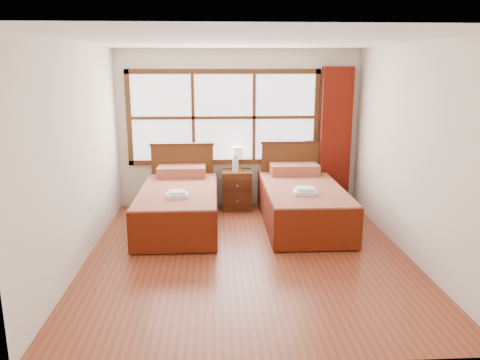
{
  "coord_description": "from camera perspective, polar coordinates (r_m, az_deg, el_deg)",
  "views": [
    {
      "loc": [
        -0.4,
        -5.51,
        2.31
      ],
      "look_at": [
        -0.06,
        0.7,
        0.8
      ],
      "focal_mm": 35.0,
      "sensor_mm": 36.0,
      "label": 1
    }
  ],
  "objects": [
    {
      "name": "wall_right",
      "position": [
        6.09,
        20.18,
        3.23
      ],
      "size": [
        0.0,
        4.5,
        4.5
      ],
      "primitive_type": "plane",
      "rotation": [
        1.57,
        0.0,
        -1.57
      ],
      "color": "silver",
      "rests_on": "floor"
    },
    {
      "name": "curtain",
      "position": [
        7.96,
        11.53,
        5.1
      ],
      "size": [
        0.5,
        0.16,
        2.3
      ],
      "primitive_type": "cube",
      "color": "#601409",
      "rests_on": "wall_back"
    },
    {
      "name": "floor",
      "position": [
        5.98,
        0.97,
        -9.09
      ],
      "size": [
        4.5,
        4.5,
        0.0
      ],
      "primitive_type": "plane",
      "color": "brown",
      "rests_on": "ground"
    },
    {
      "name": "bottle_far",
      "position": [
        7.56,
        -0.53,
        1.88
      ],
      "size": [
        0.07,
        0.07,
        0.27
      ],
      "color": "silver",
      "rests_on": "nightstand"
    },
    {
      "name": "towels_right",
      "position": [
        6.55,
        7.96,
        -1.34
      ],
      "size": [
        0.33,
        0.29,
        0.09
      ],
      "rotation": [
        0.0,
        0.0,
        -0.07
      ],
      "color": "white",
      "rests_on": "bed_right"
    },
    {
      "name": "bed_right",
      "position": [
        7.1,
        7.53,
        -2.61
      ],
      "size": [
        1.14,
        2.21,
        1.11
      ],
      "color": "#3D1C0C",
      "rests_on": "floor"
    },
    {
      "name": "nightstand",
      "position": [
        7.77,
        -0.4,
        -1.2
      ],
      "size": [
        0.49,
        0.48,
        0.65
      ],
      "color": "#4A2710",
      "rests_on": "floor"
    },
    {
      "name": "window",
      "position": [
        7.76,
        -2.0,
        7.61
      ],
      "size": [
        3.16,
        0.06,
        1.56
      ],
      "color": "white",
      "rests_on": "wall_back"
    },
    {
      "name": "lamp",
      "position": [
        7.74,
        -0.25,
        3.27
      ],
      "size": [
        0.2,
        0.2,
        0.38
      ],
      "color": "#BD8F3C",
      "rests_on": "nightstand"
    },
    {
      "name": "bottle_near",
      "position": [
        7.57,
        -0.7,
        1.8
      ],
      "size": [
        0.07,
        0.07,
        0.25
      ],
      "color": "silver",
      "rests_on": "nightstand"
    },
    {
      "name": "wall_left",
      "position": [
        5.82,
        -19.04,
        2.88
      ],
      "size": [
        0.0,
        4.5,
        4.5
      ],
      "primitive_type": "plane",
      "rotation": [
        1.57,
        0.0,
        1.57
      ],
      "color": "silver",
      "rests_on": "floor"
    },
    {
      "name": "bed_left",
      "position": [
        7.01,
        -7.43,
        -2.89
      ],
      "size": [
        1.12,
        2.18,
        1.09
      ],
      "color": "#3D1C0C",
      "rests_on": "floor"
    },
    {
      "name": "wall_back",
      "position": [
        7.83,
        -0.16,
        6.2
      ],
      "size": [
        4.0,
        0.0,
        4.0
      ],
      "primitive_type": "plane",
      "rotation": [
        1.57,
        0.0,
        0.0
      ],
      "color": "silver",
      "rests_on": "floor"
    },
    {
      "name": "ceiling",
      "position": [
        5.53,
        1.09,
        16.63
      ],
      "size": [
        4.5,
        4.5,
        0.0
      ],
      "primitive_type": "plane",
      "rotation": [
        3.14,
        0.0,
        0.0
      ],
      "color": "white",
      "rests_on": "wall_back"
    },
    {
      "name": "towels_left",
      "position": [
        6.43,
        -7.67,
        -1.73
      ],
      "size": [
        0.31,
        0.28,
        0.09
      ],
      "rotation": [
        0.0,
        0.0,
        0.12
      ],
      "color": "white",
      "rests_on": "bed_left"
    }
  ]
}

